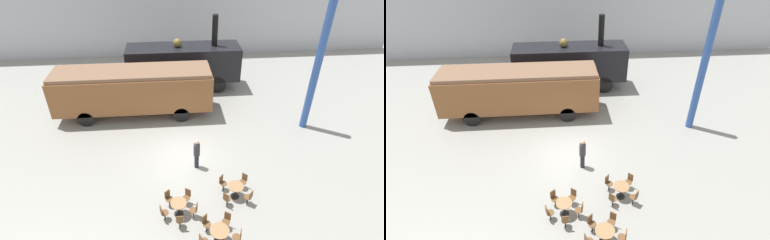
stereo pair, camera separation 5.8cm
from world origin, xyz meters
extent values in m
plane|color=gray|center=(0.00, 0.00, 0.00)|extent=(80.00, 80.00, 0.00)
cube|color=#B2B7C1|center=(0.00, 15.27, 4.50)|extent=(44.00, 0.15, 9.00)
cube|color=black|center=(0.60, 8.20, 2.12)|extent=(8.52, 2.44, 2.53)
cylinder|color=black|center=(2.94, 8.20, 4.52)|extent=(0.43, 0.43, 2.27)
sphere|color=brown|center=(0.17, 8.20, 3.69)|extent=(0.64, 0.64, 0.64)
cylinder|color=black|center=(3.16, 7.04, 0.66)|extent=(1.32, 0.12, 1.32)
cylinder|color=black|center=(3.16, 9.36, 0.66)|extent=(1.32, 0.12, 1.32)
cylinder|color=black|center=(-1.96, 7.04, 0.66)|extent=(1.32, 0.12, 1.32)
cylinder|color=black|center=(-1.96, 9.36, 0.66)|extent=(1.32, 0.12, 1.32)
cube|color=brown|center=(-2.96, 4.54, 1.85)|extent=(10.29, 2.67, 2.35)
cube|color=brown|center=(-2.96, 4.54, 3.14)|extent=(10.09, 2.46, 0.24)
cylinder|color=black|center=(0.13, 3.26, 0.52)|extent=(1.04, 0.12, 1.04)
cylinder|color=black|center=(0.13, 5.81, 0.52)|extent=(1.04, 0.12, 1.04)
cylinder|color=black|center=(-6.04, 3.26, 0.52)|extent=(1.04, 0.12, 1.04)
cylinder|color=black|center=(-6.04, 5.81, 0.52)|extent=(1.04, 0.12, 1.04)
cylinder|color=black|center=(1.18, -5.82, 0.35)|extent=(0.08, 0.08, 0.66)
cylinder|color=#9E754C|center=(1.18, -5.82, 0.70)|extent=(0.81, 0.81, 0.03)
cylinder|color=black|center=(-0.42, -4.30, 0.01)|extent=(0.44, 0.44, 0.02)
cylinder|color=black|center=(-0.42, -4.30, 0.38)|extent=(0.08, 0.08, 0.72)
cylinder|color=#9E754C|center=(-0.42, -4.30, 0.75)|extent=(0.74, 0.74, 0.03)
cylinder|color=black|center=(2.34, -3.47, 0.01)|extent=(0.44, 0.44, 0.02)
cylinder|color=black|center=(2.34, -3.47, 0.35)|extent=(0.08, 0.08, 0.67)
cylinder|color=#9E754C|center=(2.34, -3.47, 0.70)|extent=(0.77, 0.77, 0.03)
cube|color=brown|center=(0.38, -6.13, 0.66)|extent=(0.14, 0.28, 0.42)
cylinder|color=brown|center=(1.86, -6.00, 0.43)|extent=(0.36, 0.36, 0.03)
cube|color=brown|center=(2.01, -6.04, 0.66)|extent=(0.11, 0.29, 0.42)
cylinder|color=black|center=(1.56, -5.23, 0.21)|extent=(0.06, 0.06, 0.42)
cylinder|color=brown|center=(1.56, -5.23, 0.43)|extent=(0.36, 0.36, 0.03)
cube|color=brown|center=(1.65, -5.10, 0.66)|extent=(0.26, 0.19, 0.42)
cylinder|color=black|center=(0.73, -5.27, 0.21)|extent=(0.06, 0.06, 0.42)
cylinder|color=brown|center=(0.73, -5.27, 0.43)|extent=(0.36, 0.36, 0.03)
cube|color=brown|center=(0.64, -5.15, 0.66)|extent=(0.25, 0.21, 0.42)
cylinder|color=black|center=(-0.04, -3.75, 0.21)|extent=(0.06, 0.06, 0.42)
cylinder|color=brown|center=(-0.04, -3.75, 0.43)|extent=(0.36, 0.36, 0.03)
cube|color=brown|center=(0.05, -3.62, 0.66)|extent=(0.26, 0.20, 0.42)
cylinder|color=black|center=(-0.82, -3.76, 0.21)|extent=(0.06, 0.06, 0.42)
cylinder|color=brown|center=(-0.82, -3.76, 0.43)|extent=(0.36, 0.36, 0.03)
cube|color=brown|center=(-0.92, -3.64, 0.66)|extent=(0.25, 0.21, 0.42)
cylinder|color=black|center=(-1.05, -4.52, 0.21)|extent=(0.06, 0.06, 0.42)
cylinder|color=brown|center=(-1.05, -4.52, 0.43)|extent=(0.36, 0.36, 0.03)
cube|color=brown|center=(-1.20, -4.57, 0.66)|extent=(0.13, 0.29, 0.42)
cylinder|color=black|center=(-0.41, -4.97, 0.21)|extent=(0.06, 0.06, 0.42)
cylinder|color=brown|center=(-0.41, -4.97, 0.43)|extent=(0.36, 0.36, 0.03)
cube|color=brown|center=(-0.41, -5.12, 0.66)|extent=(0.29, 0.05, 0.42)
cylinder|color=black|center=(0.22, -4.49, 0.21)|extent=(0.06, 0.06, 0.42)
cylinder|color=brown|center=(0.22, -4.49, 0.43)|extent=(0.36, 0.36, 0.03)
cube|color=brown|center=(0.37, -4.54, 0.66)|extent=(0.12, 0.29, 0.42)
cylinder|color=black|center=(1.85, -3.00, 0.21)|extent=(0.06, 0.06, 0.42)
cylinder|color=brown|center=(1.85, -3.00, 0.43)|extent=(0.36, 0.36, 0.03)
cube|color=brown|center=(1.74, -2.89, 0.66)|extent=(0.23, 0.23, 0.42)
cylinder|color=black|center=(1.87, -3.96, 0.21)|extent=(0.06, 0.06, 0.42)
cylinder|color=brown|center=(1.87, -3.96, 0.43)|extent=(0.36, 0.36, 0.03)
cube|color=brown|center=(1.76, -4.07, 0.66)|extent=(0.23, 0.23, 0.42)
cylinder|color=black|center=(2.83, -3.95, 0.21)|extent=(0.06, 0.06, 0.42)
cylinder|color=brown|center=(2.83, -3.95, 0.43)|extent=(0.36, 0.36, 0.03)
cube|color=brown|center=(2.94, -4.05, 0.66)|extent=(0.23, 0.23, 0.42)
cylinder|color=black|center=(2.82, -2.98, 0.21)|extent=(0.06, 0.06, 0.42)
cylinder|color=brown|center=(2.82, -2.98, 0.43)|extent=(0.36, 0.36, 0.03)
cube|color=brown|center=(2.92, -2.87, 0.66)|extent=(0.23, 0.23, 0.42)
cylinder|color=#262633|center=(0.70, -1.21, 0.42)|extent=(0.24, 0.24, 0.83)
cylinder|color=#333338|center=(0.70, -1.21, 1.20)|extent=(0.34, 0.34, 0.74)
sphere|color=tan|center=(0.70, -1.21, 1.69)|extent=(0.24, 0.24, 0.24)
cylinder|color=#2D519E|center=(8.00, 2.08, 4.00)|extent=(0.44, 0.44, 8.00)
camera|label=1|loc=(-0.60, -13.30, 11.22)|focal=28.00mm
camera|label=2|loc=(-0.54, -13.31, 11.22)|focal=28.00mm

